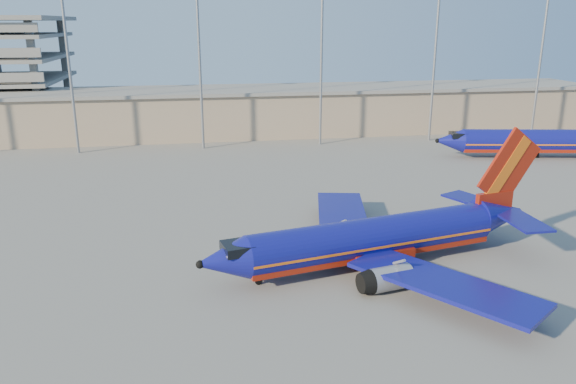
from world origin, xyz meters
name	(u,v)px	position (x,y,z in m)	size (l,w,h in m)	color
ground	(273,253)	(0.00, 0.00, 0.00)	(220.00, 220.00, 0.00)	slate
terminal_building	(280,110)	(10.00, 58.00, 4.32)	(122.00, 16.00, 8.50)	gray
light_mast_row	(261,40)	(5.00, 46.00, 17.55)	(101.60, 1.60, 28.65)	gray
aircraft_main	(380,238)	(8.81, -3.95, 2.38)	(32.54, 30.98, 11.14)	navy
aircraft_second	(544,141)	(46.92, 30.15, 2.66)	(34.01, 13.94, 11.60)	navy
baggage_tug	(475,290)	(13.97, -11.40, 0.71)	(2.19, 1.76, 1.37)	yellow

